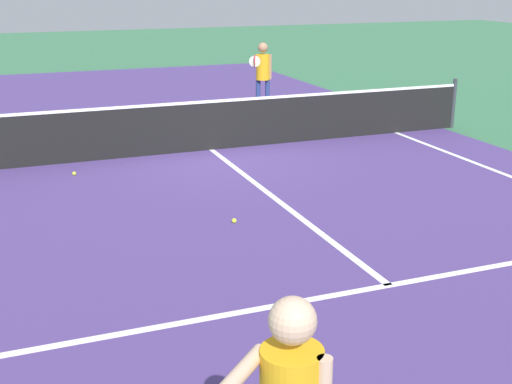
# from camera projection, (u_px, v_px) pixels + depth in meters

# --- Properties ---
(ground_plane) EXTENTS (60.00, 60.00, 0.00)m
(ground_plane) POSITION_uv_depth(u_px,v_px,m) (211.00, 150.00, 13.06)
(ground_plane) COLOR #38724C
(court_surface_inbounds) EXTENTS (10.62, 24.40, 0.00)m
(court_surface_inbounds) POSITION_uv_depth(u_px,v_px,m) (211.00, 150.00, 13.06)
(court_surface_inbounds) COLOR #4C387A
(court_surface_inbounds) RESTS_ON ground_plane
(line_service_near) EXTENTS (8.22, 0.10, 0.01)m
(line_service_near) POSITION_uv_depth(u_px,v_px,m) (389.00, 285.00, 7.37)
(line_service_near) COLOR white
(line_service_near) RESTS_ON ground_plane
(line_center_service) EXTENTS (0.10, 6.40, 0.01)m
(line_center_service) POSITION_uv_depth(u_px,v_px,m) (275.00, 199.00, 10.21)
(line_center_service) COLOR white
(line_center_service) RESTS_ON ground_plane
(net) EXTENTS (11.14, 0.09, 1.07)m
(net) POSITION_uv_depth(u_px,v_px,m) (211.00, 125.00, 12.91)
(net) COLOR #33383D
(net) RESTS_ON ground_plane
(player_far) EXTENTS (0.82, 1.09, 1.71)m
(player_far) POSITION_uv_depth(u_px,v_px,m) (263.00, 70.00, 15.93)
(player_far) COLOR navy
(player_far) RESTS_ON ground_plane
(tennis_ball_mid_court) EXTENTS (0.07, 0.07, 0.07)m
(tennis_ball_mid_court) POSITION_uv_depth(u_px,v_px,m) (234.00, 221.00, 9.21)
(tennis_ball_mid_court) COLOR #CCE033
(tennis_ball_mid_court) RESTS_ON ground_plane
(tennis_ball_near_net) EXTENTS (0.07, 0.07, 0.07)m
(tennis_ball_near_net) POSITION_uv_depth(u_px,v_px,m) (74.00, 174.00, 11.39)
(tennis_ball_near_net) COLOR #CCE033
(tennis_ball_near_net) RESTS_ON ground_plane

